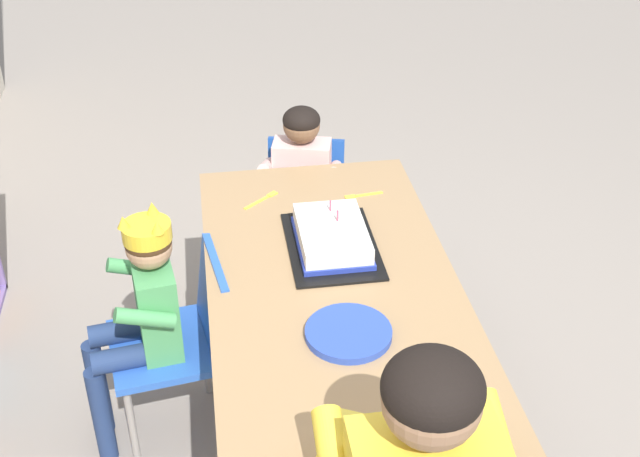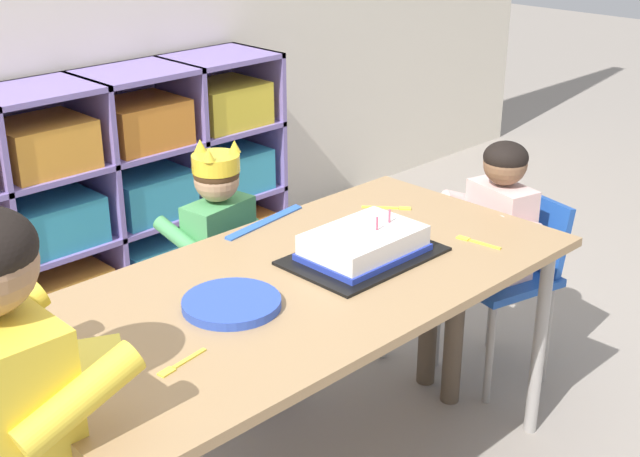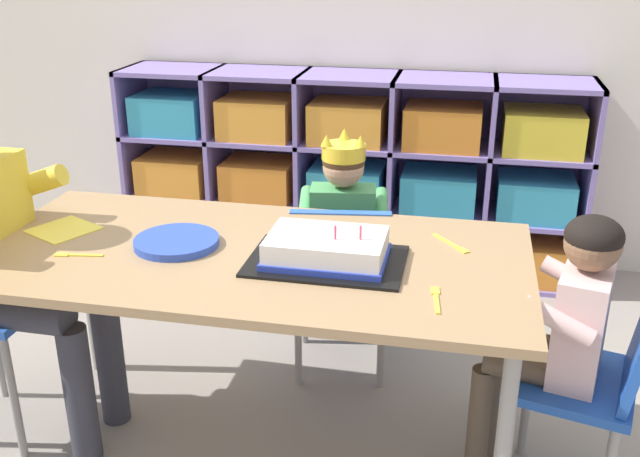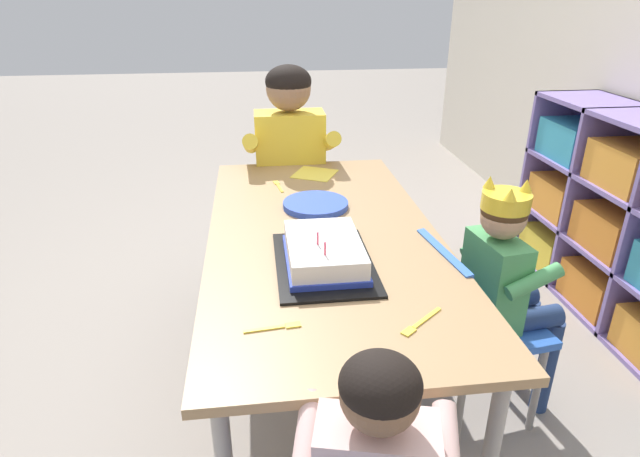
# 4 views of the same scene
# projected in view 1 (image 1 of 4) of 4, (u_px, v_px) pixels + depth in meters

# --- Properties ---
(ground) EXTENTS (16.00, 16.00, 0.00)m
(ground) POSITION_uv_depth(u_px,v_px,m) (333.00, 446.00, 2.67)
(ground) COLOR gray
(activity_table) EXTENTS (1.45, 0.71, 0.63)m
(activity_table) POSITION_uv_depth(u_px,v_px,m) (335.00, 303.00, 2.36)
(activity_table) COLOR #A37F56
(activity_table) RESTS_ON ground
(classroom_chair_blue) EXTENTS (0.38, 0.39, 0.64)m
(classroom_chair_blue) POSITION_uv_depth(u_px,v_px,m) (183.00, 336.00, 2.55)
(classroom_chair_blue) COLOR blue
(classroom_chair_blue) RESTS_ON ground
(child_with_crown) EXTENTS (0.32, 0.32, 0.83)m
(child_with_crown) POSITION_uv_depth(u_px,v_px,m) (141.00, 306.00, 2.44)
(child_with_crown) COLOR #4C9E5B
(child_with_crown) RESTS_ON ground
(classroom_chair_guest_side) EXTENTS (0.38, 0.38, 0.60)m
(classroom_chair_guest_side) POSITION_uv_depth(u_px,v_px,m) (304.00, 205.00, 3.21)
(classroom_chair_guest_side) COLOR #1E4CA8
(classroom_chair_guest_side) RESTS_ON ground
(guest_at_table_side) EXTENTS (0.33, 0.33, 0.80)m
(guest_at_table_side) POSITION_uv_depth(u_px,v_px,m) (301.00, 186.00, 3.06)
(guest_at_table_side) COLOR beige
(guest_at_table_side) RESTS_ON ground
(birthday_cake_on_tray) EXTENTS (0.39, 0.27, 0.11)m
(birthday_cake_on_tray) POSITION_uv_depth(u_px,v_px,m) (332.00, 238.00, 2.49)
(birthday_cake_on_tray) COLOR black
(birthday_cake_on_tray) RESTS_ON activity_table
(paper_plate_stack) EXTENTS (0.23, 0.23, 0.02)m
(paper_plate_stack) POSITION_uv_depth(u_px,v_px,m) (349.00, 333.00, 2.15)
(paper_plate_stack) COLOR blue
(paper_plate_stack) RESTS_ON activity_table
(paper_napkin_square) EXTENTS (0.21, 0.21, 0.00)m
(paper_napkin_square) POSITION_uv_depth(u_px,v_px,m) (360.00, 440.00, 1.86)
(paper_napkin_square) COLOR #F4DB4C
(paper_napkin_square) RESTS_ON activity_table
(fork_beside_plate_stack) EXTENTS (0.10, 0.12, 0.00)m
(fork_beside_plate_stack) POSITION_uv_depth(u_px,v_px,m) (263.00, 199.00, 2.74)
(fork_beside_plate_stack) COLOR yellow
(fork_beside_plate_stack) RESTS_ON activity_table
(fork_scattered_mid_table) EXTENTS (0.03, 0.13, 0.00)m
(fork_scattered_mid_table) POSITION_uv_depth(u_px,v_px,m) (361.00, 195.00, 2.76)
(fork_scattered_mid_table) COLOR yellow
(fork_scattered_mid_table) RESTS_ON activity_table
(fork_at_table_front_edge) EXTENTS (0.13, 0.03, 0.00)m
(fork_at_table_front_edge) POSITION_uv_depth(u_px,v_px,m) (415.00, 393.00, 1.98)
(fork_at_table_front_edge) COLOR yellow
(fork_at_table_front_edge) RESTS_ON activity_table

